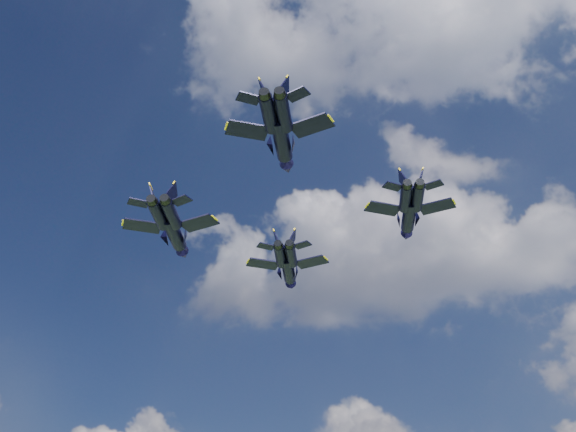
{
  "coord_description": "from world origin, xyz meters",
  "views": [
    {
      "loc": [
        32.9,
        -75.42,
        3.5
      ],
      "look_at": [
        5.4,
        6.44,
        56.62
      ],
      "focal_mm": 45.0,
      "sensor_mm": 36.0,
      "label": 1
    }
  ],
  "objects_px": {
    "jet_lead": "(289,270)",
    "jet_left": "(175,234)",
    "jet_slot": "(282,141)",
    "jet_right": "(409,217)"
  },
  "relations": [
    {
      "from": "jet_lead",
      "to": "jet_left",
      "type": "relative_size",
      "value": 0.95
    },
    {
      "from": "jet_lead",
      "to": "jet_left",
      "type": "distance_m",
      "value": 21.82
    },
    {
      "from": "jet_lead",
      "to": "jet_slot",
      "type": "bearing_deg",
      "value": -86.75
    },
    {
      "from": "jet_lead",
      "to": "jet_right",
      "type": "distance_m",
      "value": 24.56
    },
    {
      "from": "jet_left",
      "to": "jet_slot",
      "type": "relative_size",
      "value": 1.04
    },
    {
      "from": "jet_lead",
      "to": "jet_right",
      "type": "xyz_separation_m",
      "value": [
        21.73,
        -11.42,
        -0.67
      ]
    },
    {
      "from": "jet_lead",
      "to": "jet_left",
      "type": "xyz_separation_m",
      "value": [
        -11.09,
        -18.74,
        -1.46
      ]
    },
    {
      "from": "jet_right",
      "to": "jet_slot",
      "type": "bearing_deg",
      "value": -134.75
    },
    {
      "from": "jet_left",
      "to": "jet_slot",
      "type": "xyz_separation_m",
      "value": [
        20.91,
        -13.09,
        2.25
      ]
    },
    {
      "from": "jet_left",
      "to": "jet_right",
      "type": "bearing_deg",
      "value": -0.45
    }
  ]
}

